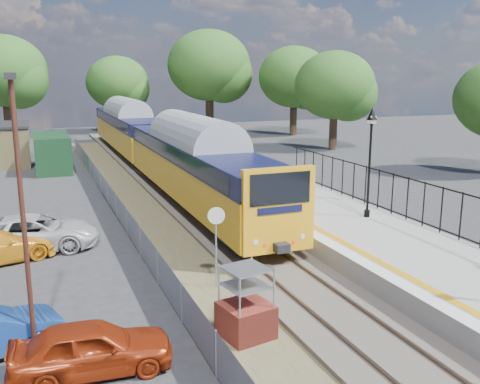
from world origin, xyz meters
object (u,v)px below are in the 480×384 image
brick_plinth (246,304)px  car_white (34,232)px  train (152,140)px  carpark_lamp (22,202)px  car_red (92,348)px  speed_sign (216,234)px  victorian_lamp_north (371,137)px

brick_plinth → car_white: brick_plinth is taller
train → carpark_lamp: (-8.07, -23.46, 1.59)m
brick_plinth → car_red: bearing=-176.1°
brick_plinth → speed_sign: (0.34, 3.41, 0.91)m
train → car_white: (-7.95, -14.59, -1.65)m
carpark_lamp → car_red: (1.25, -1.26, -3.30)m
brick_plinth → carpark_lamp: carpark_lamp is taller
victorian_lamp_north → car_white: (-13.25, 3.41, -3.61)m
carpark_lamp → speed_sign: bearing=23.5°
victorian_lamp_north → carpark_lamp: bearing=-157.8°
train → speed_sign: train is taller
brick_plinth → carpark_lamp: size_ratio=0.29×
train → car_white: bearing=-118.6°
speed_sign → carpark_lamp: 6.42m
carpark_lamp → car_red: size_ratio=1.85×
victorian_lamp_north → carpark_lamp: carpark_lamp is taller
brick_plinth → carpark_lamp: (-5.23, 0.99, 2.98)m
train → car_white: 16.70m
brick_plinth → train: bearing=83.4°
victorian_lamp_north → train: bearing=106.4°
car_white → speed_sign: bearing=-130.6°
train → car_white: size_ratio=8.22×
brick_plinth → speed_sign: speed_sign is taller
victorian_lamp_north → car_red: victorian_lamp_north is taller
speed_sign → car_white: (-5.45, 6.45, -1.17)m
brick_plinth → speed_sign: bearing=84.2°
victorian_lamp_north → speed_sign: 8.72m
train → carpark_lamp: 24.86m
brick_plinth → car_white: bearing=117.4°
car_white → train: bearing=-19.4°
speed_sign → carpark_lamp: size_ratio=0.40×
train → victorian_lamp_north: bearing=-73.6°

